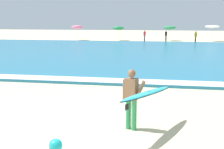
% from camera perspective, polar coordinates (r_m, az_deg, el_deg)
% --- Properties ---
extents(ground_plane, '(160.00, 160.00, 0.00)m').
position_cam_1_polar(ground_plane, '(8.82, -9.03, -10.06)').
color(ground_plane, beige).
extents(sea, '(120.00, 28.00, 0.14)m').
position_cam_1_polar(sea, '(27.76, 4.41, 4.22)').
color(sea, teal).
rests_on(sea, ground).
extents(surf_foam, '(120.00, 1.16, 0.01)m').
position_cam_1_polar(surf_foam, '(14.63, -0.98, -1.09)').
color(surf_foam, white).
rests_on(surf_foam, sea).
extents(surfer_with_board, '(1.42, 2.72, 1.73)m').
position_cam_1_polar(surfer_with_board, '(8.21, 5.24, -3.98)').
color(surfer_with_board, '#338E56').
rests_on(surfer_with_board, ground).
extents(beach_umbrella_0, '(1.71, 1.75, 2.28)m').
position_cam_1_polar(beach_umbrella_0, '(46.10, -6.70, 9.00)').
color(beach_umbrella_0, beige).
rests_on(beach_umbrella_0, ground).
extents(beach_umbrella_1, '(1.74, 1.78, 2.20)m').
position_cam_1_polar(beach_umbrella_1, '(44.69, 1.19, 8.87)').
color(beach_umbrella_1, beige).
rests_on(beach_umbrella_1, ground).
extents(beach_umbrella_2, '(1.90, 1.92, 2.20)m').
position_cam_1_polar(beach_umbrella_2, '(45.13, 10.94, 8.79)').
color(beach_umbrella_2, beige).
rests_on(beach_umbrella_2, ground).
extents(beach_umbrella_3, '(2.05, 2.06, 2.34)m').
position_cam_1_polar(beach_umbrella_3, '(45.42, 18.65, 8.69)').
color(beach_umbrella_3, beige).
rests_on(beach_umbrella_3, ground).
extents(beachgoer_near_row_left, '(0.32, 0.20, 1.58)m').
position_cam_1_polar(beachgoer_near_row_left, '(43.33, 10.29, 7.35)').
color(beachgoer_near_row_left, '#383842').
rests_on(beachgoer_near_row_left, ground).
extents(beachgoer_near_row_mid, '(0.32, 0.20, 1.58)m').
position_cam_1_polar(beachgoer_near_row_mid, '(43.56, 6.26, 7.47)').
color(beachgoer_near_row_mid, '#383842').
rests_on(beachgoer_near_row_mid, ground).
extents(beachgoer_near_row_right, '(0.32, 0.20, 1.58)m').
position_cam_1_polar(beachgoer_near_row_right, '(42.01, 15.71, 7.03)').
color(beachgoer_near_row_right, '#383842').
rests_on(beachgoer_near_row_right, ground).
extents(beach_ball, '(0.33, 0.33, 0.33)m').
position_cam_1_polar(beach_ball, '(7.30, -10.77, -13.21)').
color(beach_ball, '#19ADB2').
rests_on(beach_ball, ground).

